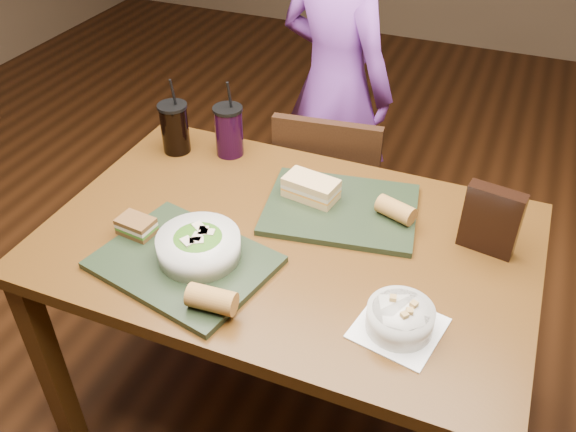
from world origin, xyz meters
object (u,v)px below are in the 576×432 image
object	(u,v)px
tray_near	(184,262)
cup_berry	(229,131)
baguette_near	(212,299)
cup_cola	(175,128)
dining_table	(288,262)
diner	(335,85)
salad_bowl	(199,245)
soup_bowl	(400,318)
sandwich_far	(311,188)
chip_bag	(491,220)
tray_far	(341,209)
baguette_far	(396,210)
chair_far	(331,201)
sandwich_near	(136,226)

from	to	relation	value
tray_near	cup_berry	bearing A→B (deg)	104.38
baguette_near	cup_cola	size ratio (longest dim) A/B	0.45
cup_berry	dining_table	bearing A→B (deg)	-44.03
diner	cup_cola	xyz separation A→B (m)	(-0.30, -0.72, 0.11)
salad_bowl	soup_bowl	world-z (taller)	salad_bowl
sandwich_far	cup_berry	bearing A→B (deg)	155.64
chip_bag	cup_berry	bearing A→B (deg)	177.72
tray_far	sandwich_far	world-z (taller)	sandwich_far
tray_near	baguette_far	size ratio (longest dim) A/B	3.97
dining_table	cup_cola	xyz separation A→B (m)	(-0.50, 0.28, 0.17)
diner	tray_near	distance (m)	1.20
tray_near	chip_bag	world-z (taller)	chip_bag
chair_far	tray_far	distance (m)	0.53
chair_far	soup_bowl	bearing A→B (deg)	-61.84
dining_table	soup_bowl	world-z (taller)	soup_bowl
salad_bowl	baguette_far	distance (m)	0.54
sandwich_near	diner	bearing A→B (deg)	81.92
baguette_near	chip_bag	xyz separation A→B (m)	(0.55, 0.48, 0.05)
baguette_near	salad_bowl	bearing A→B (deg)	127.73
tray_far	sandwich_near	world-z (taller)	sandwich_near
diner	baguette_near	world-z (taller)	diner
diner	baguette_near	bearing A→B (deg)	115.13
diner	cup_berry	world-z (taller)	diner
diner	baguette_far	distance (m)	0.95
soup_bowl	sandwich_near	distance (m)	0.73
chair_far	cup_cola	xyz separation A→B (m)	(-0.44, -0.29, 0.37)
chair_far	tray_far	xyz separation A→B (m)	(0.16, -0.41, 0.29)
tray_near	soup_bowl	xyz separation A→B (m)	(0.56, -0.00, 0.03)
sandwich_far	chip_bag	xyz separation A→B (m)	(0.50, -0.02, 0.04)
dining_table	soup_bowl	distance (m)	0.43
tray_near	tray_far	bearing A→B (deg)	51.10
tray_far	soup_bowl	size ratio (longest dim) A/B	1.96
sandwich_near	baguette_far	size ratio (longest dim) A/B	0.96
baguette_near	baguette_far	size ratio (longest dim) A/B	1.07
chair_far	diner	size ratio (longest dim) A/B	0.59
baguette_near	baguette_far	distance (m)	0.58
sandwich_near	baguette_far	world-z (taller)	baguette_far
chair_far	tray_far	world-z (taller)	chair_far
tray_far	sandwich_far	bearing A→B (deg)	173.08
soup_bowl	baguette_far	bearing A→B (deg)	105.92
baguette_far	cup_berry	distance (m)	0.61
tray_near	cup_cola	distance (m)	0.57
tray_far	sandwich_far	size ratio (longest dim) A/B	2.57
soup_bowl	sandwich_near	bearing A→B (deg)	175.90
diner	chip_bag	bearing A→B (deg)	148.20
dining_table	soup_bowl	size ratio (longest dim) A/B	6.05
salad_bowl	sandwich_far	size ratio (longest dim) A/B	1.29
cup_cola	baguette_far	bearing A→B (deg)	-8.19
soup_bowl	sandwich_far	distance (m)	0.52
cup_cola	soup_bowl	bearing A→B (deg)	-29.42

